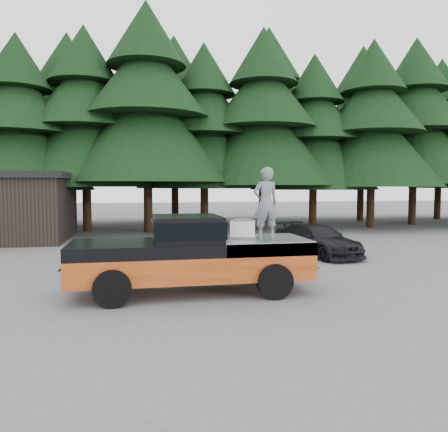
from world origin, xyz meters
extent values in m
plane|color=#535255|center=(0.00, 0.00, 0.00)|extent=(120.00, 120.00, 0.00)
cube|color=black|center=(-0.39, -0.34, 1.62)|extent=(1.66, 1.90, 0.59)
cube|color=silver|center=(1.02, -0.33, 1.54)|extent=(0.72, 0.64, 0.42)
imported|color=slate|center=(1.55, -0.56, 2.22)|extent=(0.69, 0.49, 1.79)
imported|color=black|center=(5.11, 4.54, 0.60)|extent=(2.76, 4.41, 1.19)
camera|label=1|loc=(-1.55, -10.99, 2.65)|focal=35.00mm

